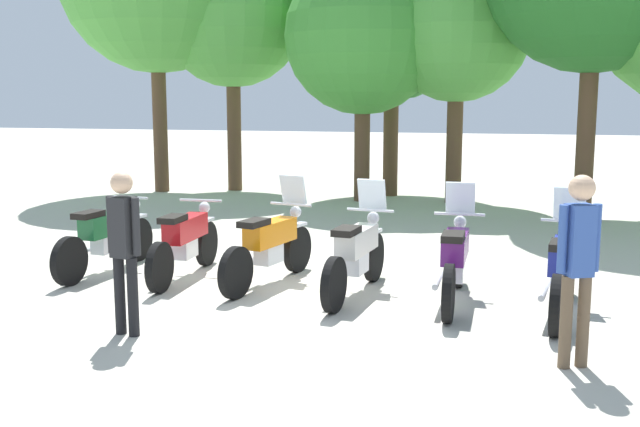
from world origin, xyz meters
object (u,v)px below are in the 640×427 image
motorcycle_3 (356,253)px  person_0 (124,241)px  motorcycle_4 (455,259)px  motorcycle_2 (270,244)px  motorcycle_1 (185,241)px  motorcycle_5 (563,269)px  tree_3 (393,6)px  tree_1 (232,14)px  person_1 (578,256)px  motorcycle_0 (107,236)px  tree_2 (363,36)px  tree_4 (457,29)px

motorcycle_3 → person_0: person_0 is taller
motorcycle_4 → motorcycle_2: bearing=83.1°
motorcycle_1 → motorcycle_5: size_ratio=1.00×
motorcycle_5 → person_0: (-4.34, -1.85, 0.46)m
motorcycle_1 → tree_3: tree_3 is taller
motorcycle_2 → person_0: size_ratio=1.29×
motorcycle_1 → tree_1: 10.18m
motorcycle_3 → person_1: (2.38, -1.95, 0.51)m
motorcycle_3 → motorcycle_4: 1.19m
motorcycle_0 → tree_3: tree_3 is taller
motorcycle_4 → tree_3: bearing=13.8°
tree_2 → tree_3: size_ratio=0.82×
motorcycle_2 → tree_1: 10.58m
motorcycle_4 → person_1: (1.20, -1.90, 0.51)m
person_1 → tree_1: (-7.46, 11.24, 3.41)m
motorcycle_0 → motorcycle_5: bearing=-89.9°
motorcycle_4 → tree_4: bearing=4.7°
tree_3 → person_0: bearing=-94.7°
motorcycle_5 → tree_2: size_ratio=0.40×
motorcycle_0 → tree_4: tree_4 is taller
person_0 → tree_3: tree_3 is taller
tree_1 → motorcycle_5: bearing=-52.0°
tree_1 → tree_4: tree_1 is taller
person_0 → tree_2: tree_2 is taller
motorcycle_0 → motorcycle_4: size_ratio=1.00×
motorcycle_3 → tree_2: size_ratio=0.40×
tree_2 → tree_4: bearing=6.4°
motorcycle_4 → tree_2: tree_2 is taller
motorcycle_1 → tree_3: size_ratio=0.33×
person_1 → tree_3: size_ratio=0.26×
motorcycle_3 → tree_3: bearing=13.0°
person_0 → tree_2: size_ratio=0.30×
motorcycle_0 → tree_4: (4.13, 8.04, 3.36)m
tree_1 → tree_4: (5.63, -0.92, -0.57)m
motorcycle_5 → tree_1: bearing=45.7°
tree_2 → tree_4: tree_2 is taller
motorcycle_3 → motorcycle_5: same height
person_0 → tree_2: bearing=-170.5°
motorcycle_2 → tree_4: tree_4 is taller
motorcycle_0 → motorcycle_3: size_ratio=1.00×
person_0 → tree_2: (0.44, 10.23, 2.75)m
motorcycle_3 → tree_3: size_ratio=0.33×
person_0 → motorcycle_0: bearing=-134.3°
tree_2 → tree_4: (2.07, 0.23, 0.13)m
tree_2 → motorcycle_1: bearing=-96.3°
tree_1 → tree_3: (4.05, -0.08, 0.06)m
motorcycle_4 → tree_4: tree_4 is taller
motorcycle_4 → tree_1: (-6.26, 9.33, 3.92)m
motorcycle_4 → tree_3: 10.31m
motorcycle_5 → person_0: person_0 is taller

